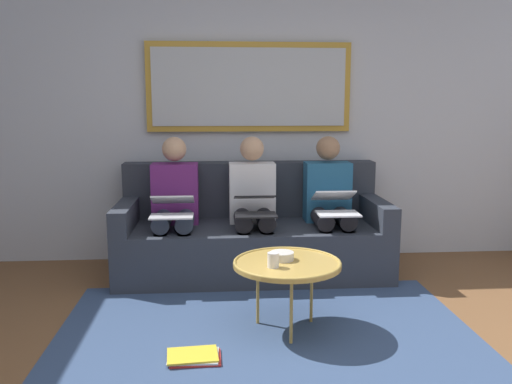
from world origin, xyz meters
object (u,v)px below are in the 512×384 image
Objects in this scene: cup at (273,260)px; bowl at (282,256)px; person_left at (329,201)px; framed_mirror at (249,87)px; person_middle at (253,202)px; coffee_table at (287,264)px; laptop_silver at (172,207)px; laptop_black at (255,205)px; magazine_stack at (194,357)px; couch at (252,235)px; person_right at (175,203)px; laptop_white at (335,203)px.

bowl is (-0.07, -0.15, -0.02)m from cup.
framed_mirror is at bearing -35.52° from person_left.
bowl is 0.13× the size of person_middle.
coffee_table is 1.17m from person_middle.
coffee_table is at bearing 130.33° from laptop_silver.
laptop_silver is at bearing -0.46° from laptop_black.
framed_mirror is 1.16m from laptop_black.
laptop_silver is (0.75, -0.86, 0.16)m from bowl.
bowl is at bearing -64.42° from coffee_table.
magazine_stack is at bearing 73.95° from person_middle.
coffee_table is 0.15m from cup.
couch is 1.67m from magazine_stack.
cup is at bearing 64.11° from person_left.
framed_mirror is at bearing -90.00° from person_middle.
bowl is 0.82m from magazine_stack.
person_right is (0.64, 0.46, -0.94)m from framed_mirror.
framed_mirror is 1.23m from person_left.
couch is 1.22× the size of framed_mirror.
laptop_silver is at bearing 47.34° from framed_mirror.
bowl is (-0.11, 1.16, 0.16)m from couch.
laptop_black is (0.00, 0.70, -0.92)m from framed_mirror.
person_middle is 3.18× the size of laptop_black.
cup is 0.08× the size of person_right.
cup is at bearing 64.36° from bowl.
laptop_white is 1.28m from laptop_silver.
person_right reaches higher than laptop_white.
cup is at bearing 91.22° from framed_mirror.
couch reaches higher than cup.
person_right is at bearing -82.29° from magazine_stack.
laptop_black is (0.11, -0.85, 0.16)m from bowl.
person_right is (1.28, 0.00, 0.00)m from person_left.
cup is 1.39m from person_left.
person_left is 3.27× the size of laptop_silver.
person_middle is 1.00× the size of person_right.
framed_mirror reaches higher than laptop_silver.
person_middle reaches higher than coffee_table.
person_right reaches higher than laptop_silver.
person_middle is at bearing -159.62° from laptop_silver.
person_left is at bearing -125.40° from magazine_stack.
coffee_table is 0.07m from bowl.
person_middle is at bearing 90.00° from couch.
person_middle reaches higher than bowl.
coffee_table is 1.87× the size of laptop_black.
magazine_stack is (0.44, 1.97, -1.53)m from framed_mirror.
bowl is 0.13× the size of person_left.
person_middle and person_right have the same top height.
laptop_black is (0.13, -0.91, 0.20)m from coffee_table.
person_left is 1.00× the size of person_middle.
person_left is 1.95m from magazine_stack.
coffee_table is 1.21m from laptop_silver.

